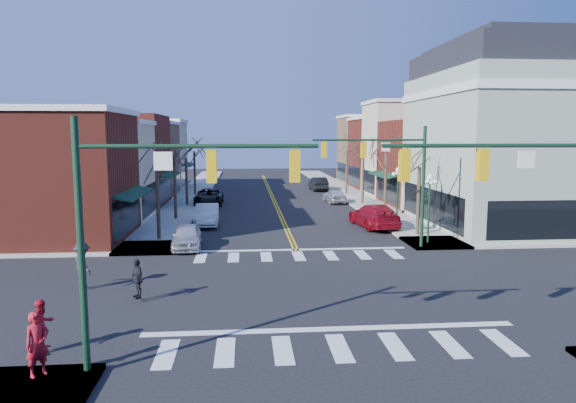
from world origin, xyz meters
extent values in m
plane|color=black|center=(0.00, 0.00, 0.00)|extent=(160.00, 160.00, 0.00)
cube|color=#9E9B93|center=(-8.75, 20.00, 0.07)|extent=(3.50, 70.00, 0.15)
cube|color=#9E9B93|center=(8.75, 20.00, 0.07)|extent=(3.50, 70.00, 0.15)
cube|color=maroon|center=(-15.50, 11.75, 4.00)|extent=(10.00, 8.50, 8.00)
cube|color=beige|center=(-15.50, 19.50, 3.75)|extent=(10.00, 7.00, 7.50)
cube|color=maroon|center=(-15.50, 27.50, 4.25)|extent=(10.00, 9.00, 8.50)
cube|color=#8C6A4D|center=(-15.50, 35.75, 3.90)|extent=(10.00, 7.50, 7.80)
cube|color=beige|center=(-15.50, 43.50, 4.10)|extent=(10.00, 8.00, 8.20)
cube|color=maroon|center=(15.50, 25.75, 4.00)|extent=(10.00, 8.50, 8.00)
cube|color=beige|center=(15.50, 33.50, 5.00)|extent=(10.00, 7.00, 10.00)
cube|color=maroon|center=(15.50, 41.00, 4.25)|extent=(10.00, 8.00, 8.50)
cube|color=#8C6A4D|center=(15.50, 49.00, 4.50)|extent=(10.00, 8.00, 9.00)
cube|color=#99A891|center=(16.50, 14.50, 5.50)|extent=(12.00, 14.00, 11.00)
cube|color=white|center=(16.50, 14.50, 9.60)|extent=(12.25, 14.25, 0.50)
cube|color=black|center=(16.50, 14.50, 11.90)|extent=(11.40, 13.40, 1.80)
cube|color=black|center=(16.50, 14.50, 13.00)|extent=(9.80, 11.80, 0.60)
cylinder|color=#14331E|center=(-7.40, -7.40, 3.60)|extent=(0.20, 0.20, 7.20)
cylinder|color=#14331E|center=(-4.15, -7.40, 6.40)|extent=(6.50, 0.12, 0.12)
cube|color=gold|center=(-3.83, -7.40, 5.85)|extent=(0.28, 0.28, 0.90)
cube|color=gold|center=(-1.55, -7.40, 5.85)|extent=(0.28, 0.28, 0.90)
cylinder|color=#14331E|center=(4.15, -7.40, 6.40)|extent=(6.50, 0.12, 0.12)
cube|color=gold|center=(3.83, -7.40, 5.85)|extent=(0.28, 0.28, 0.90)
cube|color=gold|center=(1.55, -7.40, 5.85)|extent=(0.28, 0.28, 0.90)
cylinder|color=#14331E|center=(7.40, 7.40, 3.60)|extent=(0.20, 0.20, 7.20)
cylinder|color=#14331E|center=(4.15, 7.40, 6.40)|extent=(6.50, 0.12, 0.12)
cube|color=gold|center=(3.83, 7.40, 5.85)|extent=(0.28, 0.28, 0.90)
cube|color=gold|center=(1.55, 7.40, 5.85)|extent=(0.28, 0.28, 0.90)
cylinder|color=#14331E|center=(8.20, 8.50, 2.00)|extent=(0.12, 0.12, 4.00)
sphere|color=white|center=(8.20, 8.50, 4.15)|extent=(0.36, 0.36, 0.36)
cylinder|color=#14331E|center=(8.20, 15.00, 2.00)|extent=(0.12, 0.12, 4.00)
sphere|color=white|center=(8.20, 15.00, 4.15)|extent=(0.36, 0.36, 0.36)
cylinder|color=#382B21|center=(-8.40, 11.00, 2.38)|extent=(0.24, 0.24, 4.76)
cylinder|color=#382B21|center=(-8.40, 19.00, 2.52)|extent=(0.24, 0.24, 5.04)
cylinder|color=#382B21|center=(-8.40, 27.00, 2.27)|extent=(0.24, 0.24, 4.55)
cylinder|color=#382B21|center=(-8.40, 35.00, 2.45)|extent=(0.24, 0.24, 4.90)
cylinder|color=#382B21|center=(8.40, 11.00, 2.31)|extent=(0.24, 0.24, 4.62)
cylinder|color=#382B21|center=(8.40, 19.00, 2.59)|extent=(0.24, 0.24, 5.18)
cylinder|color=#382B21|center=(8.40, 27.00, 2.42)|extent=(0.24, 0.24, 4.83)
cylinder|color=#382B21|center=(8.40, 35.00, 2.48)|extent=(0.24, 0.24, 4.97)
imported|color=silver|center=(-6.40, 8.75, 0.72)|extent=(1.95, 4.30, 1.43)
imported|color=silver|center=(-5.77, 16.46, 0.78)|extent=(1.75, 4.77, 1.56)
imported|color=black|center=(-6.40, 27.77, 0.77)|extent=(2.58, 5.56, 1.54)
imported|color=maroon|center=(6.40, 14.64, 0.85)|extent=(3.03, 6.09, 1.70)
imported|color=silver|center=(5.86, 28.17, 0.70)|extent=(2.02, 4.23, 1.40)
imported|color=black|center=(5.88, 39.57, 0.80)|extent=(1.87, 4.91, 1.60)
imported|color=#AD121F|center=(-8.62, -7.63, 1.05)|extent=(0.76, 0.77, 1.80)
imported|color=red|center=(-9.16, -5.85, 0.93)|extent=(0.90, 0.96, 1.57)
imported|color=black|center=(-7.30, -0.99, 0.95)|extent=(0.84, 1.00, 1.61)
imported|color=#212129|center=(-10.00, 0.87, 1.12)|extent=(1.35, 1.42, 1.94)
camera|label=1|loc=(-2.92, -21.50, 6.72)|focal=32.00mm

